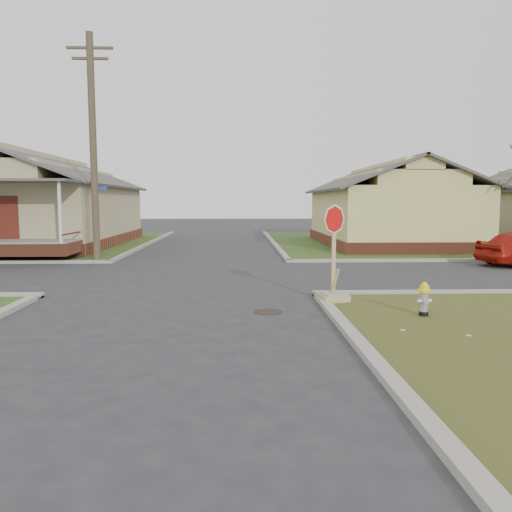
{
  "coord_description": "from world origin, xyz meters",
  "views": [
    {
      "loc": [
        1.54,
        -11.44,
        2.47
      ],
      "look_at": [
        1.99,
        1.0,
        1.1
      ],
      "focal_mm": 35.0,
      "sensor_mm": 36.0,
      "label": 1
    }
  ],
  "objects": [
    {
      "name": "ground",
      "position": [
        0.0,
        0.0,
        0.0
      ],
      "size": [
        120.0,
        120.0,
        0.0
      ],
      "primitive_type": "plane",
      "color": "#2A292C",
      "rests_on": "ground"
    },
    {
      "name": "curbs",
      "position": [
        0.0,
        5.0,
        0.0
      ],
      "size": [
        80.0,
        40.0,
        0.12
      ],
      "primitive_type": null,
      "color": "gray",
      "rests_on": "ground"
    },
    {
      "name": "manhole",
      "position": [
        2.2,
        -0.5,
        0.01
      ],
      "size": [
        0.64,
        0.64,
        0.01
      ],
      "primitive_type": "cylinder",
      "color": "black",
      "rests_on": "ground"
    },
    {
      "name": "corner_house",
      "position": [
        -10.0,
        16.68,
        2.28
      ],
      "size": [
        10.1,
        15.5,
        5.3
      ],
      "color": "brown",
      "rests_on": "ground"
    },
    {
      "name": "side_house_yellow",
      "position": [
        10.0,
        16.5,
        2.19
      ],
      "size": [
        7.6,
        11.6,
        4.7
      ],
      "color": "brown",
      "rests_on": "ground"
    },
    {
      "name": "utility_pole",
      "position": [
        -4.2,
        8.9,
        4.66
      ],
      "size": [
        1.8,
        0.28,
        9.0
      ],
      "color": "#443827",
      "rests_on": "ground"
    },
    {
      "name": "fire_hydrant",
      "position": [
        5.47,
        -1.18,
        0.45
      ],
      "size": [
        0.27,
        0.27,
        0.72
      ],
      "rotation": [
        0.0,
        0.0,
        0.11
      ],
      "color": "black",
      "rests_on": "ground"
    },
    {
      "name": "stop_sign",
      "position": [
        3.85,
        0.49,
        0.56
      ],
      "size": [
        0.67,
        0.65,
        2.35
      ],
      "rotation": [
        0.0,
        0.0,
        0.25
      ],
      "color": "tan",
      "rests_on": "ground"
    }
  ]
}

